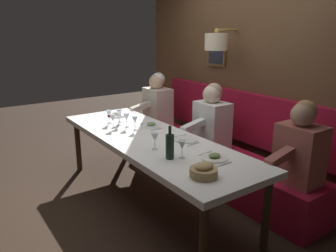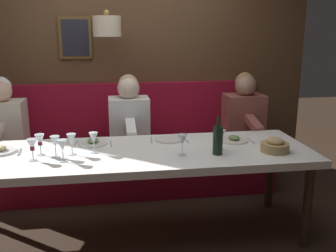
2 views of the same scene
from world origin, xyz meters
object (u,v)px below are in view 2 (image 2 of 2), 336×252
object	(u,v)px
wine_glass_0	(62,146)
wine_glass_2	(32,145)
diner_nearest	(244,113)
wine_glass_4	(40,140)
diner_middle	(4,121)
wine_glass_1	(94,139)
wine_glass_3	(71,140)
wine_glass_7	(55,142)
diner_near	(129,117)
dining_table	(137,158)
wine_glass_6	(182,140)
wine_glass_5	(221,136)
wine_bottle	(218,140)
bread_bowl	(275,146)

from	to	relation	value
wine_glass_0	wine_glass_2	xyz separation A→B (m)	(0.05, 0.22, -0.00)
diner_nearest	wine_glass_4	bearing A→B (deg)	114.51
diner_middle	wine_glass_1	bearing A→B (deg)	-134.95
wine_glass_3	wine_glass_7	distance (m)	0.12
wine_glass_0	wine_glass_4	distance (m)	0.26
diner_near	wine_glass_0	size ratio (longest dim) A/B	4.82
wine_glass_3	diner_nearest	bearing A→B (deg)	-61.89
diner_middle	wine_glass_2	bearing A→B (deg)	-155.42
diner_near	wine_glass_2	xyz separation A→B (m)	(-1.00, 0.75, 0.04)
diner_near	wine_glass_0	xyz separation A→B (m)	(-1.05, 0.53, 0.04)
dining_table	diner_middle	xyz separation A→B (m)	(0.88, 1.22, 0.14)
diner_nearest	wine_glass_6	distance (m)	1.35
diner_middle	wine_glass_5	xyz separation A→B (m)	(-0.96, -1.87, 0.04)
wine_glass_6	wine_glass_2	bearing A→B (deg)	87.84
wine_glass_3	dining_table	bearing A→B (deg)	-88.06
wine_glass_6	wine_bottle	size ratio (longest dim) A/B	0.55
diner_nearest	wine_glass_2	world-z (taller)	diner_nearest
wine_glass_7	wine_glass_5	bearing A→B (deg)	-90.74
wine_glass_1	wine_glass_3	world-z (taller)	same
wine_glass_1	wine_glass_2	distance (m)	0.45
bread_bowl	wine_glass_1	bearing A→B (deg)	82.96
diner_middle	wine_glass_3	xyz separation A→B (m)	(-0.90, -0.72, 0.04)
dining_table	wine_glass_0	distance (m)	0.60
diner_nearest	wine_glass_1	distance (m)	1.76
wine_glass_5	wine_bottle	distance (m)	0.11
wine_glass_5	wine_bottle	size ratio (longest dim) A/B	0.55
wine_glass_7	wine_glass_0	bearing A→B (deg)	-148.77
wine_glass_3	wine_glass_7	bearing A→B (deg)	111.62
diner_nearest	diner_middle	xyz separation A→B (m)	(0.00, 2.41, 0.00)
diner_middle	wine_glass_7	bearing A→B (deg)	-147.14
wine_glass_0	wine_glass_5	bearing A→B (deg)	-85.66
wine_glass_0	wine_glass_3	distance (m)	0.16
wine_glass_1	wine_bottle	size ratio (longest dim) A/B	0.55
wine_glass_1	wine_glass_4	size ratio (longest dim) A/B	1.00
diner_nearest	wine_glass_6	xyz separation A→B (m)	(-1.04, 0.86, 0.04)
diner_near	wine_glass_3	xyz separation A→B (m)	(-0.90, 0.48, 0.04)
wine_glass_3	wine_glass_7	xyz separation A→B (m)	(-0.05, 0.11, 0.00)
wine_glass_1	wine_glass_5	bearing A→B (deg)	-94.28
diner_nearest	wine_glass_6	bearing A→B (deg)	140.52
wine_glass_4	wine_bottle	world-z (taller)	wine_bottle
wine_glass_0	wine_glass_5	size ratio (longest dim) A/B	1.00
diner_middle	bread_bowl	size ratio (longest dim) A/B	3.60
dining_table	wine_glass_5	world-z (taller)	wine_glass_5
dining_table	wine_glass_5	bearing A→B (deg)	-96.81
wine_glass_1	wine_glass_3	xyz separation A→B (m)	(-0.01, 0.16, 0.00)
wine_glass_2	wine_glass_7	bearing A→B (deg)	-70.58
diner_nearest	diner_near	distance (m)	1.20
diner_nearest	diner_near	bearing A→B (deg)	90.00
wine_glass_5	wine_glass_6	distance (m)	0.33
dining_table	diner_middle	size ratio (longest dim) A/B	3.50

